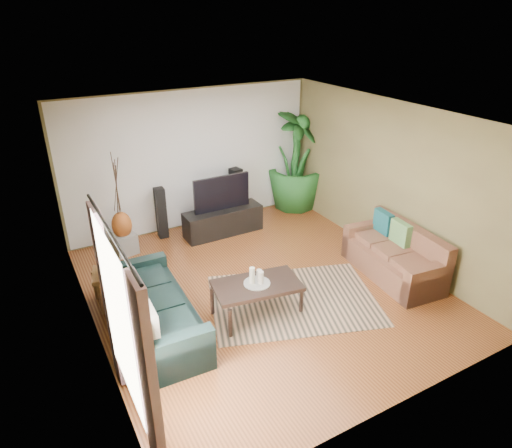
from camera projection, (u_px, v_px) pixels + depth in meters
floor at (262, 288)px, 7.21m from camera, size 5.50×5.50×0.00m
ceiling at (263, 118)px, 6.04m from camera, size 5.50×5.50×0.00m
wall_back at (192, 160)px, 8.80m from camera, size 5.00×0.00×5.00m
wall_front at (402, 310)px, 4.46m from camera, size 5.00×0.00×5.00m
wall_left at (84, 251)px, 5.53m from camera, size 0.00×5.50×5.50m
wall_right at (391, 182)px, 7.72m from camera, size 0.00×5.50×5.50m
backwall_panel at (192, 160)px, 8.79m from camera, size 4.90×0.00×4.90m
window_pane at (118, 319)px, 4.26m from camera, size 0.00×1.80×1.80m
curtain_near at (150, 390)px, 3.80m from camera, size 0.08×0.35×2.20m
curtain_far at (109, 299)px, 4.98m from camera, size 0.08×0.35×2.20m
curtain_rod at (110, 232)px, 3.89m from camera, size 0.03×1.90×0.03m
sofa_left at (154, 305)px, 6.11m from camera, size 0.99×2.17×0.85m
sofa_right at (394, 252)px, 7.40m from camera, size 0.98×1.85×0.85m
area_rug at (293, 300)px, 6.92m from camera, size 2.90×2.45×0.01m
coffee_table at (257, 298)px, 6.54m from camera, size 1.31×0.85×0.50m
candle_tray at (257, 283)px, 6.43m from camera, size 0.38×0.38×0.02m
candle_tall at (252, 275)px, 6.37m from camera, size 0.08×0.08×0.24m
candle_mid at (261, 278)px, 6.37m from camera, size 0.08×0.08×0.19m
candle_short at (259, 275)px, 6.47m from camera, size 0.08×0.08×0.16m
tv_stand at (223, 221)px, 8.86m from camera, size 1.54×0.48×0.51m
television at (222, 193)px, 8.62m from camera, size 1.12×0.06×0.66m
speaker_left at (161, 213)px, 8.63m from camera, size 0.19×0.21×1.00m
speaker_right at (236, 195)px, 9.30m from camera, size 0.24×0.26×1.12m
potted_plant at (296, 160)px, 9.70m from camera, size 1.71×1.71×2.17m
plant_pot at (294, 200)px, 10.10m from camera, size 0.40×0.40×0.31m
pedestal at (124, 243)px, 8.18m from camera, size 0.45×0.45×0.38m
vase at (122, 225)px, 8.02m from camera, size 0.35×0.35×0.49m
side_table at (113, 287)px, 6.78m from camera, size 0.61×0.61×0.54m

